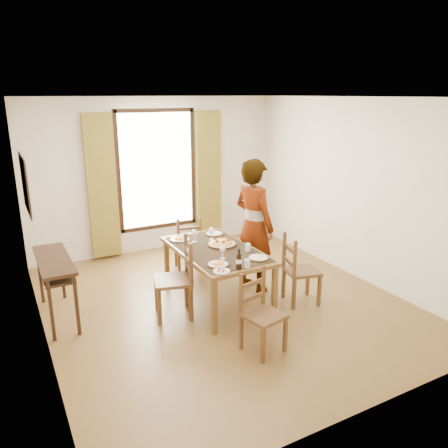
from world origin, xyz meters
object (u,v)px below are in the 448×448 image
dining_table (216,253)px  pasta_platter (222,242)px  console_table (54,267)px  man (254,226)px

dining_table → pasta_platter: bearing=35.5°
console_table → dining_table: bearing=-14.8°
dining_table → pasta_platter: (0.13, 0.09, 0.12)m
dining_table → man: man is taller
console_table → pasta_platter: pasta_platter is taller
pasta_platter → man: bearing=2.1°
console_table → dining_table: console_table is taller
man → pasta_platter: (-0.52, -0.02, -0.15)m
console_table → dining_table: 2.05m
console_table → pasta_platter: 2.16m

